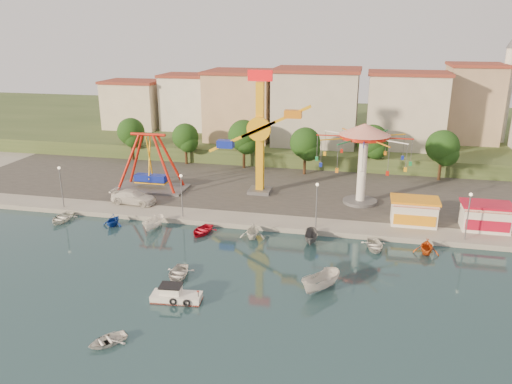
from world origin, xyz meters
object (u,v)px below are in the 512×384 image
(van, at_px, (134,197))
(pirate_ship_ride, at_px, (150,163))
(skiff, at_px, (321,282))
(wave_swinger, at_px, (364,146))
(rowboat_a, at_px, (178,274))
(cabin_motorboat, at_px, (175,296))
(kamikaze_tower, at_px, (263,138))

(van, bearing_deg, pirate_ship_ride, 5.81)
(pirate_ship_ride, bearing_deg, van, -87.70)
(van, bearing_deg, skiff, -119.16)
(wave_swinger, xyz_separation_m, rowboat_a, (-16.17, -23.23, -7.81))
(rowboat_a, bearing_deg, cabin_motorboat, -77.97)
(cabin_motorboat, height_order, skiff, skiff)
(wave_swinger, xyz_separation_m, cabin_motorboat, (-14.87, -27.22, -7.80))
(kamikaze_tower, bearing_deg, cabin_motorboat, -93.57)
(cabin_motorboat, bearing_deg, van, 118.08)
(kamikaze_tower, relative_size, van, 2.79)
(skiff, height_order, van, van)
(cabin_motorboat, relative_size, skiff, 0.97)
(kamikaze_tower, xyz_separation_m, wave_swinger, (13.10, -1.16, -0.12))
(wave_swinger, bearing_deg, van, -167.21)
(kamikaze_tower, height_order, cabin_motorboat, kamikaze_tower)
(pirate_ship_ride, xyz_separation_m, cabin_motorboat, (13.95, -26.84, -3.99))
(skiff, bearing_deg, kamikaze_tower, 149.45)
(wave_swinger, distance_m, rowboat_a, 29.36)
(skiff, distance_m, van, 30.53)
(pirate_ship_ride, bearing_deg, wave_swinger, 0.74)
(cabin_motorboat, height_order, rowboat_a, cabin_motorboat)
(wave_swinger, bearing_deg, kamikaze_tower, 174.93)
(pirate_ship_ride, distance_m, cabin_motorboat, 30.51)
(pirate_ship_ride, height_order, rowboat_a, pirate_ship_ride)
(kamikaze_tower, relative_size, rowboat_a, 4.49)
(skiff, relative_size, van, 0.77)
(kamikaze_tower, bearing_deg, wave_swinger, -5.07)
(pirate_ship_ride, relative_size, cabin_motorboat, 2.28)
(rowboat_a, bearing_deg, skiff, -4.89)
(wave_swinger, height_order, cabin_motorboat, wave_swinger)
(rowboat_a, bearing_deg, pirate_ship_ride, 112.95)
(wave_swinger, height_order, van, wave_swinger)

